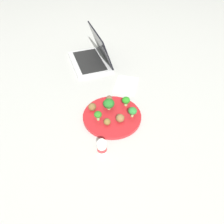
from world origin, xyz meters
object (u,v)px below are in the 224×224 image
broccoli_floret_mid_right (98,115)px  meatball_center (92,107)px  broccoli_floret_front_left (126,101)px  fork (129,85)px  meatball_mid_right (120,118)px  broccoli_floret_center (109,104)px  meatball_mid_left (107,122)px  plate (112,116)px  napkin (126,85)px  yogurt_bottle (102,148)px  laptop (93,57)px  knife (123,84)px  meatball_back_right (109,99)px  broccoli_floret_near_rim (133,111)px

broccoli_floret_mid_right → meatball_center: bearing=-143.3°
broccoli_floret_front_left → broccoli_floret_mid_right: bearing=-41.7°
broccoli_floret_front_left → fork: size_ratio=0.41×
meatball_center → meatball_mid_right: same height
broccoli_floret_center → meatball_mid_left: bearing=7.9°
fork → meatball_mid_left: bearing=-9.7°
plate → napkin: bearing=174.1°
yogurt_bottle → broccoli_floret_mid_right: bearing=-160.2°
broccoli_floret_center → meatball_mid_right: 0.10m
meatball_mid_left → laptop: 0.57m
broccoli_floret_mid_right → knife: size_ratio=0.33×
broccoli_floret_mid_right → yogurt_bottle: 0.18m
laptop → fork: bearing=51.9°
meatball_back_right → laptop: 0.42m
broccoli_floret_mid_right → meatball_mid_right: broccoli_floret_mid_right is taller
broccoli_floret_mid_right → fork: (-0.30, 0.10, -0.04)m
meatball_mid_right → knife: size_ratio=0.27×
broccoli_floret_near_rim → napkin: 0.27m
broccoli_floret_near_rim → knife: bearing=-161.1°
plate → broccoli_floret_center: bearing=-149.6°
meatball_mid_left → laptop: laptop is taller
napkin → fork: fork is taller
broccoli_floret_mid_right → meatball_center: broccoli_floret_mid_right is taller
meatball_center → laptop: laptop is taller
yogurt_bottle → meatball_mid_right: bearing=166.5°
broccoli_floret_front_left → broccoli_floret_center: size_ratio=0.87×
meatball_back_right → yogurt_bottle: (0.30, 0.04, 0.00)m
broccoli_floret_center → knife: broccoli_floret_center is taller
napkin → yogurt_bottle: 0.48m
laptop → meatball_center: bearing=14.8°
broccoli_floret_center → broccoli_floret_front_left: bearing=117.6°
meatball_mid_right → knife: meatball_mid_right is taller
laptop → meatball_mid_left: bearing=21.6°
meatball_mid_left → fork: bearing=170.3°
plate → meatball_center: size_ratio=7.20×
napkin → fork: (0.01, 0.02, 0.00)m
meatball_mid_left → laptop: bearing=-158.4°
broccoli_floret_front_left → napkin: size_ratio=0.29×
broccoli_floret_near_rim → knife: 0.27m
broccoli_floret_mid_right → broccoli_floret_center: broccoli_floret_center is taller
yogurt_bottle → fork: bearing=174.7°
knife → laptop: 0.31m
fork → broccoli_floret_front_left: bearing=2.6°
plate → laptop: (-0.47, -0.22, 0.03)m
meatball_mid_right → plate: bearing=-125.6°
meatball_mid_right → napkin: (-0.30, -0.02, -0.03)m
laptop → knife: bearing=48.1°
fork → knife: (-0.00, -0.04, -0.00)m
meatball_mid_right → meatball_mid_left: bearing=-60.1°
meatball_center → yogurt_bottle: (0.22, 0.10, -0.00)m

